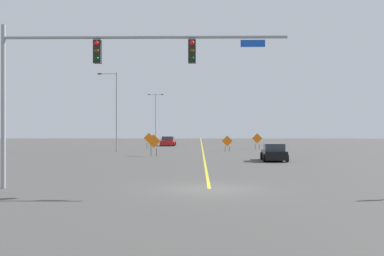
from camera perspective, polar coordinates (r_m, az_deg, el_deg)
ground at (r=20.08m, az=2.25°, el=-7.84°), size 197.38×197.38×0.00m
road_centre_stripe at (r=74.76m, az=1.25°, el=-2.13°), size 0.16×109.66×0.01m
traffic_signal_assembly at (r=20.59m, az=-12.21°, el=7.76°), size 12.93×0.44×7.43m
street_lamp_far_right at (r=52.47m, az=-9.86°, el=2.55°), size 2.29×0.24×9.25m
street_lamp_near_right at (r=90.74m, az=-4.71°, el=1.80°), size 3.13×0.24×9.79m
construction_sign_left_shoulder at (r=57.41m, az=8.40°, el=-1.43°), size 1.31×0.21×2.09m
construction_sign_right_lane at (r=58.73m, az=-5.58°, el=-1.38°), size 1.34×0.36×2.13m
construction_sign_left_lane at (r=43.54m, az=-4.96°, el=-1.83°), size 1.36×0.15×2.15m
construction_sign_median_near at (r=52.20m, az=4.56°, el=-1.77°), size 1.28×0.07×1.87m
car_red_mid at (r=68.85m, az=-3.09°, el=-1.73°), size 2.30×4.01×1.47m
car_black_passing at (r=37.68m, az=10.51°, el=-3.17°), size 2.22×4.24×1.46m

